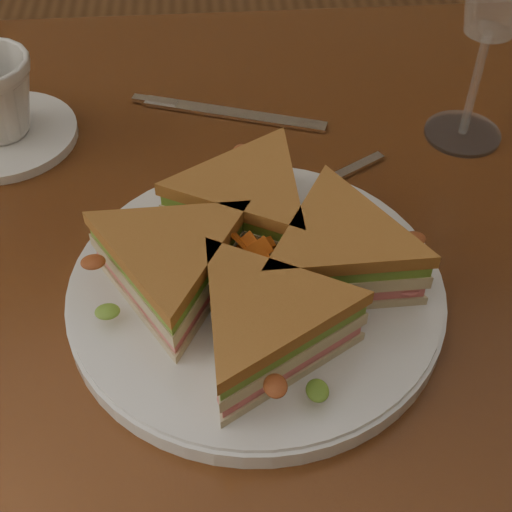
% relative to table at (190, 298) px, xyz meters
% --- Properties ---
extents(table, '(1.20, 0.80, 0.75)m').
position_rel_table_xyz_m(table, '(0.00, 0.00, 0.00)').
color(table, '#3D1E0D').
rests_on(table, ground).
extents(plate, '(0.30, 0.30, 0.02)m').
position_rel_table_xyz_m(plate, '(0.06, -0.09, 0.11)').
color(plate, silver).
rests_on(plate, table).
extents(sandwich_wedges, '(0.28, 0.28, 0.06)m').
position_rel_table_xyz_m(sandwich_wedges, '(0.06, -0.09, 0.14)').
color(sandwich_wedges, beige).
rests_on(sandwich_wedges, plate).
extents(crisps_mound, '(0.09, 0.09, 0.05)m').
position_rel_table_xyz_m(crisps_mound, '(0.06, -0.09, 0.14)').
color(crisps_mound, '#CA5B19').
rests_on(crisps_mound, plate).
extents(spoon, '(0.16, 0.10, 0.01)m').
position_rel_table_xyz_m(spoon, '(0.08, 0.01, 0.10)').
color(spoon, silver).
rests_on(spoon, table).
extents(knife, '(0.21, 0.08, 0.00)m').
position_rel_table_xyz_m(knife, '(0.04, 0.17, 0.10)').
color(knife, silver).
rests_on(knife, table).
extents(saucer, '(0.15, 0.15, 0.01)m').
position_rel_table_xyz_m(saucer, '(-0.18, 0.14, 0.10)').
color(saucer, silver).
rests_on(saucer, table).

